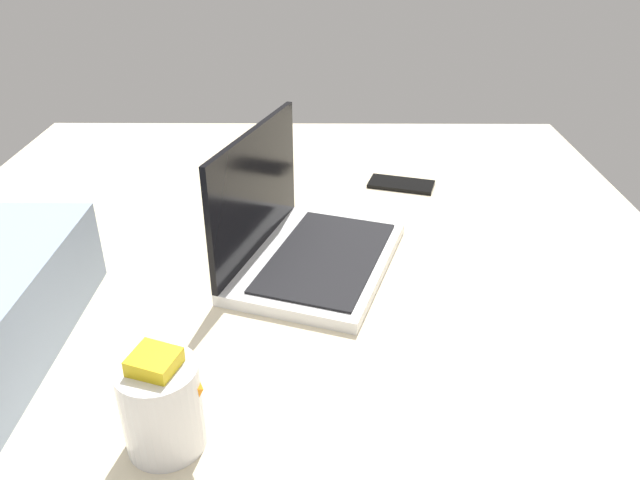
% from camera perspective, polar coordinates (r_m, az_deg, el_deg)
% --- Properties ---
extents(bed_mattress, '(1.80, 1.40, 0.18)m').
position_cam_1_polar(bed_mattress, '(0.99, -3.47, -10.76)').
color(bed_mattress, beige).
rests_on(bed_mattress, ground).
extents(laptop, '(0.39, 0.32, 0.23)m').
position_cam_1_polar(laptop, '(1.03, -1.80, -0.04)').
color(laptop, silver).
rests_on(laptop, bed_mattress).
extents(snack_cup, '(0.09, 0.09, 0.13)m').
position_cam_1_polar(snack_cup, '(0.72, -14.50, -14.61)').
color(snack_cup, silver).
rests_on(snack_cup, bed_mattress).
extents(cell_phone, '(0.10, 0.15, 0.01)m').
position_cam_1_polar(cell_phone, '(1.35, 7.62, 5.21)').
color(cell_phone, black).
rests_on(cell_phone, bed_mattress).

